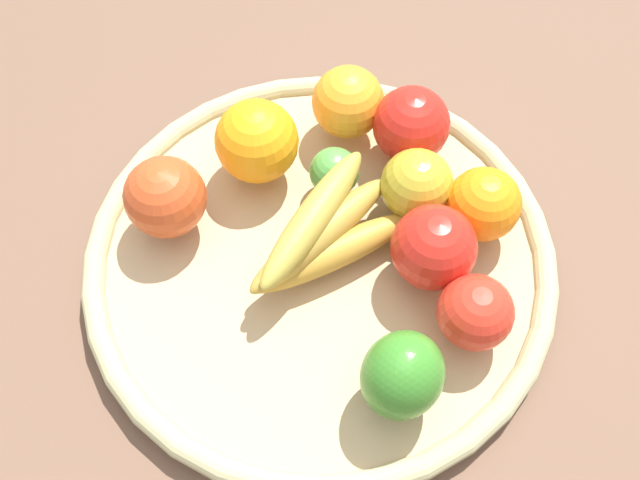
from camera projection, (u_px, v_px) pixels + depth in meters
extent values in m
plane|color=brown|center=(320.00, 266.00, 0.72)|extent=(2.40, 2.40, 0.00)
cylinder|color=tan|center=(320.00, 261.00, 0.71)|extent=(0.45, 0.45, 0.02)
torus|color=tan|center=(320.00, 256.00, 0.70)|extent=(0.46, 0.46, 0.02)
ellipsoid|color=#B8892E|center=(334.00, 252.00, 0.67)|extent=(0.13, 0.15, 0.03)
ellipsoid|color=#AD8A34|center=(325.00, 233.00, 0.66)|extent=(0.16, 0.12, 0.03)
ellipsoid|color=#AB9739|center=(313.00, 218.00, 0.66)|extent=(0.17, 0.09, 0.03)
sphere|color=orange|center=(483.00, 204.00, 0.67)|extent=(0.10, 0.10, 0.07)
sphere|color=red|center=(475.00, 313.00, 0.62)|extent=(0.07, 0.07, 0.07)
sphere|color=#AA9826|center=(417.00, 185.00, 0.68)|extent=(0.08, 0.08, 0.07)
sphere|color=red|center=(411.00, 125.00, 0.72)|extent=(0.10, 0.10, 0.08)
sphere|color=orange|center=(345.00, 102.00, 0.73)|extent=(0.08, 0.08, 0.07)
sphere|color=orange|center=(257.00, 141.00, 0.70)|extent=(0.12, 0.12, 0.08)
sphere|color=#C3461E|center=(165.00, 197.00, 0.67)|extent=(0.11, 0.11, 0.08)
sphere|color=red|center=(434.00, 247.00, 0.65)|extent=(0.08, 0.08, 0.08)
sphere|color=#49953B|center=(337.00, 172.00, 0.71)|extent=(0.07, 0.07, 0.05)
ellipsoid|color=#367D25|center=(402.00, 375.00, 0.58)|extent=(0.10, 0.09, 0.08)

